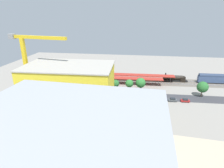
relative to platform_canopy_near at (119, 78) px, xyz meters
The scene contains 24 objects.
ground_plane 15.25m from the platform_canopy_near, 97.86° to the left, with size 202.66×202.66×0.00m, color gray.
rail_bed 8.48m from the platform_canopy_near, 105.69° to the right, with size 126.66×13.85×0.01m, color #665E54.
street_asphalt 17.20m from the platform_canopy_near, 96.91° to the left, with size 126.66×9.00×0.01m, color #38383D.
track_rails 8.39m from the platform_canopy_near, 105.69° to the right, with size 126.61×11.18×0.12m.
platform_canopy_near is the anchor object (origin of this frame).
platform_canopy_far 13.04m from the platform_canopy_near, 145.36° to the right, with size 46.14×6.02×4.22m.
locomotive 36.00m from the platform_canopy_near, 163.73° to the right, with size 15.22×3.41×5.31m.
passenger_coach 57.77m from the platform_canopy_near, 169.96° to the right, with size 17.55×3.38×6.09m.
parked_car_0 40.05m from the platform_canopy_near, 150.07° to the left, with size 4.13×1.90×1.65m.
parked_car_1 35.13m from the platform_canopy_near, 144.86° to the left, with size 4.28×2.06×1.73m.
parked_car_2 30.30m from the platform_canopy_near, 139.09° to the left, with size 4.53×1.80×1.78m.
parked_car_3 25.88m from the platform_canopy_near, 127.55° to the left, with size 4.34×2.02×1.68m.
parked_car_4 22.44m from the platform_canopy_near, 115.80° to the left, with size 4.52×1.96×1.73m.
parked_car_5 20.55m from the platform_canopy_near, 100.88° to the left, with size 4.14×2.12×1.82m.
construction_building 44.87m from the platform_canopy_near, 70.45° to the left, with size 32.67×19.57×21.95m, color yellow.
construction_roof_slab 47.88m from the platform_canopy_near, 70.45° to the left, with size 33.27×20.17×0.40m, color #ADA89E.
tower_crane 52.07m from the platform_canopy_near, 47.78° to the left, with size 25.71×5.61×32.81m.
box_truck_0 28.01m from the platform_canopy_near, 68.16° to the left, with size 9.37×3.10×3.64m.
box_truck_1 39.10m from the platform_canopy_near, 44.43° to the left, with size 8.81×2.58×3.24m.
street_tree_0 11.50m from the platform_canopy_near, 86.64° to the left, with size 4.09×4.09×6.66m.
street_tree_1 45.82m from the platform_canopy_near, 164.90° to the left, with size 5.70×5.70×8.11m.
street_tree_2 13.23m from the platform_canopy_near, 120.99° to the left, with size 4.38×4.38×7.22m.
street_tree_3 16.82m from the platform_canopy_near, 139.85° to the left, with size 5.36×5.36×8.13m.
traffic_light 24.56m from the platform_canopy_near, 122.18° to the left, with size 0.50×0.36×6.81m.
Camera 1 is at (-9.19, 92.10, 40.41)m, focal length 30.06 mm.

